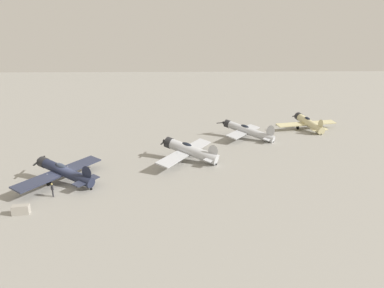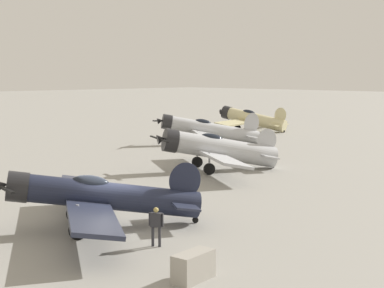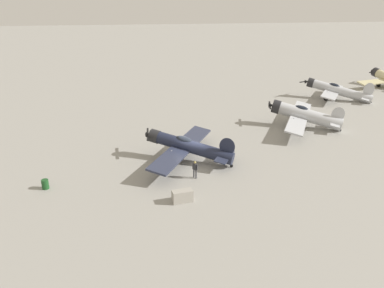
{
  "view_description": "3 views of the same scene",
  "coord_description": "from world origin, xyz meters",
  "px_view_note": "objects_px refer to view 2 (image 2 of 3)",
  "views": [
    {
      "loc": [
        36.61,
        13.64,
        15.79
      ],
      "look_at": [
        -10.84,
        15.81,
        1.6
      ],
      "focal_mm": 29.75,
      "sensor_mm": 36.0,
      "label": 1
    },
    {
      "loc": [
        21.23,
        -15.62,
        6.93
      ],
      "look_at": [
        -10.84,
        15.81,
        1.6
      ],
      "focal_mm": 55.44,
      "sensor_mm": 36.0,
      "label": 2
    },
    {
      "loc": [
        32.56,
        -5.72,
        14.89
      ],
      "look_at": [
        -0.0,
        0.0,
        1.8
      ],
      "focal_mm": 34.69,
      "sensor_mm": 36.0,
      "label": 3
    }
  ],
  "objects_px": {
    "airplane_foreground": "(98,196)",
    "equipment_crate": "(193,266)",
    "airplane_mid_apron": "(216,149)",
    "airplane_far_line": "(207,129)",
    "ground_crew_mechanic": "(156,223)",
    "airplane_outer_stand": "(251,119)"
  },
  "relations": [
    {
      "from": "airplane_foreground",
      "to": "equipment_crate",
      "type": "xyz_separation_m",
      "value": [
        7.73,
        -1.64,
        -1.02
      ]
    },
    {
      "from": "airplane_foreground",
      "to": "airplane_far_line",
      "type": "bearing_deg",
      "value": -113.77
    },
    {
      "from": "airplane_outer_stand",
      "to": "equipment_crate",
      "type": "relative_size",
      "value": 7.9
    },
    {
      "from": "airplane_foreground",
      "to": "equipment_crate",
      "type": "relative_size",
      "value": 6.73
    },
    {
      "from": "airplane_foreground",
      "to": "airplane_outer_stand",
      "type": "xyz_separation_m",
      "value": [
        -25.04,
        40.52,
        -0.03
      ]
    },
    {
      "from": "airplane_mid_apron",
      "to": "airplane_outer_stand",
      "type": "distance_m",
      "value": 30.47
    },
    {
      "from": "airplane_far_line",
      "to": "ground_crew_mechanic",
      "type": "xyz_separation_m",
      "value": [
        22.96,
        -26.65,
        -0.49
      ]
    },
    {
      "from": "airplane_foreground",
      "to": "ground_crew_mechanic",
      "type": "height_order",
      "value": "airplane_foreground"
    },
    {
      "from": "airplane_mid_apron",
      "to": "airplane_far_line",
      "type": "xyz_separation_m",
      "value": [
        -11.62,
        11.1,
        -0.12
      ]
    },
    {
      "from": "airplane_far_line",
      "to": "equipment_crate",
      "type": "height_order",
      "value": "airplane_far_line"
    },
    {
      "from": "airplane_mid_apron",
      "to": "equipment_crate",
      "type": "bearing_deg",
      "value": 71.83
    },
    {
      "from": "airplane_outer_stand",
      "to": "equipment_crate",
      "type": "bearing_deg",
      "value": 114.77
    },
    {
      "from": "airplane_far_line",
      "to": "ground_crew_mechanic",
      "type": "height_order",
      "value": "airplane_far_line"
    },
    {
      "from": "equipment_crate",
      "to": "airplane_mid_apron",
      "type": "bearing_deg",
      "value": 131.42
    },
    {
      "from": "airplane_mid_apron",
      "to": "airplane_far_line",
      "type": "height_order",
      "value": "airplane_far_line"
    },
    {
      "from": "ground_crew_mechanic",
      "to": "equipment_crate",
      "type": "xyz_separation_m",
      "value": [
        3.87,
        -1.7,
        -0.49
      ]
    },
    {
      "from": "airplane_mid_apron",
      "to": "ground_crew_mechanic",
      "type": "xyz_separation_m",
      "value": [
        11.35,
        -15.55,
        -0.61
      ]
    },
    {
      "from": "airplane_foreground",
      "to": "ground_crew_mechanic",
      "type": "bearing_deg",
      "value": 121.6
    },
    {
      "from": "airplane_outer_stand",
      "to": "equipment_crate",
      "type": "xyz_separation_m",
      "value": [
        32.77,
        -42.16,
        -0.99
      ]
    },
    {
      "from": "ground_crew_mechanic",
      "to": "equipment_crate",
      "type": "relative_size",
      "value": 0.96
    },
    {
      "from": "airplane_mid_apron",
      "to": "airplane_far_line",
      "type": "relative_size",
      "value": 1.22
    },
    {
      "from": "airplane_foreground",
      "to": "equipment_crate",
      "type": "height_order",
      "value": "airplane_foreground"
    }
  ]
}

